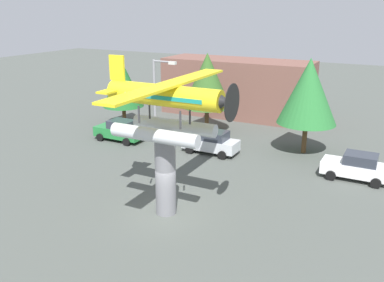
{
  "coord_description": "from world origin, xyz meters",
  "views": [
    {
      "loc": [
        10.9,
        -17.61,
        10.7
      ],
      "look_at": [
        0.0,
        3.0,
        3.24
      ],
      "focal_mm": 39.45,
      "sensor_mm": 36.0,
      "label": 1
    }
  ],
  "objects_px": {
    "display_pedestal": "(166,176)",
    "floatplane_monument": "(166,105)",
    "tree_east": "(207,80)",
    "tree_center_back": "(308,91)",
    "car_far_white": "(357,167)",
    "tree_west": "(123,84)",
    "car_near_green": "(120,130)",
    "streetlight_primary": "(157,102)",
    "storefront_building": "(237,88)",
    "car_mid_silver": "(211,142)"
  },
  "relations": [
    {
      "from": "floatplane_monument",
      "to": "tree_west",
      "type": "distance_m",
      "value": 18.91
    },
    {
      "from": "display_pedestal",
      "to": "streetlight_primary",
      "type": "height_order",
      "value": "streetlight_primary"
    },
    {
      "from": "car_far_white",
      "to": "storefront_building",
      "type": "bearing_deg",
      "value": -42.74
    },
    {
      "from": "tree_west",
      "to": "tree_center_back",
      "type": "height_order",
      "value": "tree_center_back"
    },
    {
      "from": "car_far_white",
      "to": "streetlight_primary",
      "type": "bearing_deg",
      "value": 11.15
    },
    {
      "from": "floatplane_monument",
      "to": "tree_center_back",
      "type": "xyz_separation_m",
      "value": [
        4.05,
        13.39,
        -1.23
      ]
    },
    {
      "from": "car_near_green",
      "to": "car_far_white",
      "type": "height_order",
      "value": "same"
    },
    {
      "from": "floatplane_monument",
      "to": "streetlight_primary",
      "type": "bearing_deg",
      "value": 124.92
    },
    {
      "from": "car_near_green",
      "to": "floatplane_monument",
      "type": "bearing_deg",
      "value": 137.81
    },
    {
      "from": "display_pedestal",
      "to": "tree_west",
      "type": "height_order",
      "value": "tree_west"
    },
    {
      "from": "tree_east",
      "to": "streetlight_primary",
      "type": "bearing_deg",
      "value": -90.26
    },
    {
      "from": "display_pedestal",
      "to": "tree_center_back",
      "type": "xyz_separation_m",
      "value": [
        4.18,
        13.39,
        2.59
      ]
    },
    {
      "from": "storefront_building",
      "to": "tree_west",
      "type": "distance_m",
      "value": 11.65
    },
    {
      "from": "tree_west",
      "to": "tree_east",
      "type": "height_order",
      "value": "tree_east"
    },
    {
      "from": "display_pedestal",
      "to": "car_far_white",
      "type": "height_order",
      "value": "display_pedestal"
    },
    {
      "from": "tree_center_back",
      "to": "tree_west",
      "type": "bearing_deg",
      "value": 179.35
    },
    {
      "from": "floatplane_monument",
      "to": "car_mid_silver",
      "type": "height_order",
      "value": "floatplane_monument"
    },
    {
      "from": "display_pedestal",
      "to": "tree_west",
      "type": "distance_m",
      "value": 18.78
    },
    {
      "from": "display_pedestal",
      "to": "tree_center_back",
      "type": "distance_m",
      "value": 14.26
    },
    {
      "from": "tree_east",
      "to": "tree_center_back",
      "type": "distance_m",
      "value": 9.21
    },
    {
      "from": "car_near_green",
      "to": "storefront_building",
      "type": "height_order",
      "value": "storefront_building"
    },
    {
      "from": "tree_east",
      "to": "car_far_white",
      "type": "bearing_deg",
      "value": -21.83
    },
    {
      "from": "car_far_white",
      "to": "car_near_green",
      "type": "bearing_deg",
      "value": 1.28
    },
    {
      "from": "display_pedestal",
      "to": "floatplane_monument",
      "type": "bearing_deg",
      "value": 0.71
    },
    {
      "from": "car_near_green",
      "to": "car_far_white",
      "type": "relative_size",
      "value": 1.0
    },
    {
      "from": "car_mid_silver",
      "to": "car_far_white",
      "type": "bearing_deg",
      "value": 178.42
    },
    {
      "from": "car_far_white",
      "to": "tree_west",
      "type": "xyz_separation_m",
      "value": [
        -21.31,
        3.9,
        2.98
      ]
    },
    {
      "from": "display_pedestal",
      "to": "floatplane_monument",
      "type": "relative_size",
      "value": 0.41
    },
    {
      "from": "storefront_building",
      "to": "tree_center_back",
      "type": "relative_size",
      "value": 2.08
    },
    {
      "from": "car_far_white",
      "to": "streetlight_primary",
      "type": "xyz_separation_m",
      "value": [
        -13.37,
        -2.63,
        3.35
      ]
    },
    {
      "from": "streetlight_primary",
      "to": "tree_west",
      "type": "bearing_deg",
      "value": 140.56
    },
    {
      "from": "floatplane_monument",
      "to": "car_far_white",
      "type": "bearing_deg",
      "value": 48.6
    },
    {
      "from": "floatplane_monument",
      "to": "car_mid_silver",
      "type": "xyz_separation_m",
      "value": [
        -2.14,
        9.97,
        -5.11
      ]
    },
    {
      "from": "car_far_white",
      "to": "tree_center_back",
      "type": "relative_size",
      "value": 0.58
    },
    {
      "from": "tree_center_back",
      "to": "storefront_building",
      "type": "bearing_deg",
      "value": 136.46
    },
    {
      "from": "tree_west",
      "to": "car_mid_silver",
      "type": "bearing_deg",
      "value": -18.41
    },
    {
      "from": "display_pedestal",
      "to": "tree_east",
      "type": "height_order",
      "value": "tree_east"
    },
    {
      "from": "storefront_building",
      "to": "tree_center_back",
      "type": "xyz_separation_m",
      "value": [
        9.06,
        -8.61,
        1.92
      ]
    },
    {
      "from": "car_mid_silver",
      "to": "tree_east",
      "type": "distance_m",
      "value": 6.9
    },
    {
      "from": "storefront_building",
      "to": "car_near_green",
      "type": "bearing_deg",
      "value": -112.23
    },
    {
      "from": "car_near_green",
      "to": "storefront_building",
      "type": "bearing_deg",
      "value": -112.23
    },
    {
      "from": "display_pedestal",
      "to": "car_mid_silver",
      "type": "height_order",
      "value": "display_pedestal"
    },
    {
      "from": "car_far_white",
      "to": "tree_west",
      "type": "relative_size",
      "value": 0.7
    },
    {
      "from": "floatplane_monument",
      "to": "car_near_green",
      "type": "xyz_separation_m",
      "value": [
        -10.22,
        9.26,
        -5.11
      ]
    },
    {
      "from": "display_pedestal",
      "to": "tree_center_back",
      "type": "bearing_deg",
      "value": 72.65
    },
    {
      "from": "floatplane_monument",
      "to": "storefront_building",
      "type": "bearing_deg",
      "value": 102.13
    },
    {
      "from": "car_near_green",
      "to": "tree_west",
      "type": "bearing_deg",
      "value": -57.28
    },
    {
      "from": "floatplane_monument",
      "to": "car_mid_silver",
      "type": "relative_size",
      "value": 2.48
    },
    {
      "from": "streetlight_primary",
      "to": "floatplane_monument",
      "type": "bearing_deg",
      "value": -54.38
    },
    {
      "from": "car_far_white",
      "to": "streetlight_primary",
      "type": "distance_m",
      "value": 14.03
    }
  ]
}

